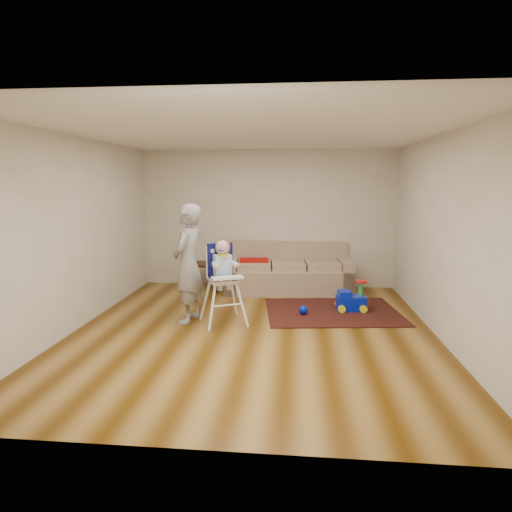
# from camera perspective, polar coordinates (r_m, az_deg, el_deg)

# --- Properties ---
(ground) EXTENTS (5.50, 5.50, 0.00)m
(ground) POSITION_cam_1_polar(r_m,az_deg,el_deg) (6.10, -0.36, -9.93)
(ground) COLOR #4F2E06
(ground) RESTS_ON ground
(room_envelope) EXTENTS (5.04, 5.52, 2.72)m
(room_envelope) POSITION_cam_1_polar(r_m,az_deg,el_deg) (6.27, 0.11, 8.10)
(room_envelope) COLOR beige
(room_envelope) RESTS_ON ground
(sofa) EXTENTS (2.44, 1.17, 0.91)m
(sofa) POSITION_cam_1_polar(r_m,az_deg,el_deg) (8.18, 4.27, -1.57)
(sofa) COLOR tan
(sofa) RESTS_ON ground
(side_table) EXTENTS (0.53, 0.53, 0.53)m
(side_table) POSITION_cam_1_polar(r_m,az_deg,el_deg) (8.35, -6.63, -2.72)
(side_table) COLOR black
(side_table) RESTS_ON ground
(area_rug) EXTENTS (2.26, 1.80, 0.02)m
(area_rug) POSITION_cam_1_polar(r_m,az_deg,el_deg) (7.05, 10.16, -7.30)
(area_rug) COLOR black
(area_rug) RESTS_ON ground
(ride_on_toy) EXTENTS (0.48, 0.36, 0.49)m
(ride_on_toy) POSITION_cam_1_polar(r_m,az_deg,el_deg) (7.10, 12.56, -5.12)
(ride_on_toy) COLOR #061BBF
(ride_on_toy) RESTS_ON area_rug
(toy_ball) EXTENTS (0.14, 0.14, 0.14)m
(toy_ball) POSITION_cam_1_polar(r_m,az_deg,el_deg) (6.79, 6.33, -7.16)
(toy_ball) COLOR #061BBF
(toy_ball) RESTS_ON area_rug
(high_chair) EXTENTS (0.76, 0.76, 1.25)m
(high_chair) POSITION_cam_1_polar(r_m,az_deg,el_deg) (6.29, -4.41, -3.68)
(high_chair) COLOR white
(high_chair) RESTS_ON ground
(adult) EXTENTS (0.51, 0.69, 1.76)m
(adult) POSITION_cam_1_polar(r_m,az_deg,el_deg) (6.36, -9.04, -1.04)
(adult) COLOR gray
(adult) RESTS_ON ground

